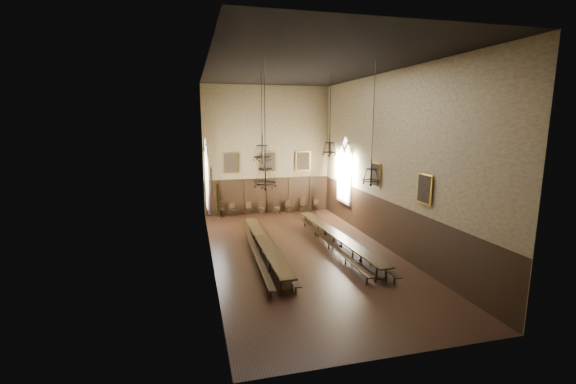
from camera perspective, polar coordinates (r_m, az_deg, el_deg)
name	(u,v)px	position (r m, az deg, el deg)	size (l,w,h in m)	color
floor	(303,253)	(19.70, 2.22, -9.03)	(9.00, 18.00, 0.02)	black
ceiling	(304,67)	(18.73, 2.43, 17.97)	(9.00, 18.00, 0.02)	black
wall_back	(267,151)	(27.40, -3.06, 6.15)	(9.00, 0.02, 9.00)	#8E7D57
wall_front	(402,202)	(10.46, 16.47, -1.37)	(9.00, 0.02, 9.00)	#8E7D57
wall_left	(209,167)	(17.94, -11.66, 3.65)	(0.02, 18.00, 9.00)	#8E7D57
wall_right	(388,162)	(20.42, 14.58, 4.34)	(0.02, 18.00, 9.00)	#8E7D57
wainscot_panelling	(303,229)	(19.32, 2.25, -5.50)	(9.00, 18.00, 2.50)	black
table_left	(265,249)	(19.15, -3.42, -8.41)	(0.69, 9.50, 0.74)	black
table_right	(337,241)	(20.41, 7.29, -7.23)	(1.13, 9.89, 0.77)	black
bench_left_outer	(255,251)	(19.15, -4.98, -8.71)	(0.58, 9.97, 0.45)	black
bench_left_inner	(274,250)	(19.28, -2.11, -8.58)	(0.46, 9.59, 0.43)	black
bench_right_inner	(329,244)	(20.28, 6.05, -7.64)	(0.31, 9.82, 0.44)	black
bench_right_outer	(352,245)	(20.22, 9.43, -7.82)	(0.31, 9.30, 0.42)	black
chair_0	(221,212)	(27.17, -9.85, -2.97)	(0.58, 0.58, 1.04)	black
chair_1	(233,212)	(27.23, -8.11, -2.96)	(0.52, 0.52, 0.94)	black
chair_2	(250,211)	(27.37, -5.69, -2.85)	(0.52, 0.52, 0.91)	black
chair_3	(261,211)	(27.49, -3.98, -2.76)	(0.45, 0.45, 0.93)	black
chair_4	(277,210)	(27.65, -1.64, -2.67)	(0.43, 0.43, 0.91)	black
chair_5	(289,209)	(27.91, 0.11, -2.51)	(0.44, 0.44, 0.95)	black
chair_6	(304,207)	(28.25, 2.36, -2.31)	(0.48, 0.48, 1.03)	black
chair_7	(317,207)	(28.55, 4.28, -2.30)	(0.41, 0.41, 0.86)	black
chandelier_back_left	(262,152)	(20.21, -3.84, 5.95)	(0.94, 0.94, 4.46)	black
chandelier_back_right	(330,147)	(21.33, 6.18, 6.66)	(0.81, 0.81, 4.27)	black
chandelier_front_left	(265,175)	(15.85, -3.36, 2.47)	(0.91, 0.91, 5.12)	black
chandelier_front_right	(371,171)	(16.68, 12.24, 3.02)	(0.75, 0.75, 5.06)	black
portrait_back_0	(231,163)	(26.97, -8.44, 4.28)	(1.10, 0.12, 1.40)	#AF862A
portrait_back_1	(268,162)	(27.35, -3.00, 4.46)	(1.10, 0.12, 1.40)	#AF862A
portrait_back_2	(303,161)	(27.97, 2.25, 4.60)	(1.10, 0.12, 1.40)	#AF862A
portrait_left_0	(211,181)	(19.04, -11.32, 1.62)	(0.12, 1.00, 1.30)	#AF862A
portrait_left_1	(218,199)	(14.61, -10.38, -1.01)	(0.12, 1.00, 1.30)	#AF862A
portrait_right_0	(376,175)	(21.33, 12.89, 2.50)	(0.12, 1.00, 1.30)	#AF862A
portrait_right_1	(424,189)	(17.50, 19.57, 0.44)	(0.12, 1.00, 1.30)	#AF862A
window_right	(345,170)	(25.44, 8.37, 3.23)	(0.20, 2.20, 4.60)	white
window_left	(206,175)	(23.53, -12.01, 2.52)	(0.20, 2.20, 4.60)	white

